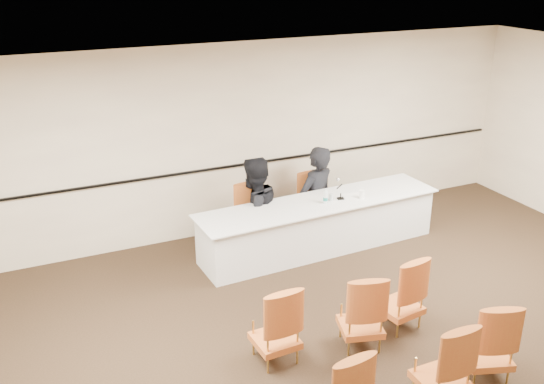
{
  "coord_description": "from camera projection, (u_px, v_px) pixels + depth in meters",
  "views": [
    {
      "loc": [
        -3.28,
        -4.43,
        4.22
      ],
      "look_at": [
        -0.06,
        2.6,
        1.14
      ],
      "focal_mm": 40.0,
      "sensor_mm": 36.0,
      "label": 1
    }
  ],
  "objects": [
    {
      "name": "floor",
      "position": [
        377.0,
        369.0,
        6.57
      ],
      "size": [
        10.0,
        10.0,
        0.0
      ],
      "primitive_type": "plane",
      "color": "black",
      "rests_on": "ground"
    },
    {
      "name": "microphone",
      "position": [
        341.0,
        190.0,
        9.03
      ],
      "size": [
        0.14,
        0.22,
        0.29
      ],
      "primitive_type": null,
      "rotation": [
        0.0,
        0.0,
        -0.21
      ],
      "color": "black",
      "rests_on": "panel_table"
    },
    {
      "name": "aud_chair_front_left",
      "position": [
        275.0,
        323.0,
        6.56
      ],
      "size": [
        0.52,
        0.52,
        0.95
      ],
      "primitive_type": null,
      "rotation": [
        0.0,
        0.0,
        0.04
      ],
      "color": "#B23D1F",
      "rests_on": "ground"
    },
    {
      "name": "aud_chair_back_right",
      "position": [
        488.0,
        338.0,
        6.3
      ],
      "size": [
        0.64,
        0.64,
        0.95
      ],
      "primitive_type": null,
      "rotation": [
        0.0,
        0.0,
        -0.33
      ],
      "color": "#B23D1F",
      "rests_on": "ground"
    },
    {
      "name": "panelist_main",
      "position": [
        316.0,
        204.0,
        9.68
      ],
      "size": [
        0.81,
        0.67,
        1.92
      ],
      "primitive_type": "imported",
      "rotation": [
        0.0,
        0.0,
        3.48
      ],
      "color": "black",
      "rests_on": "ground"
    },
    {
      "name": "panelist_main_chair",
      "position": [
        316.0,
        203.0,
        9.67
      ],
      "size": [
        0.52,
        0.52,
        0.95
      ],
      "primitive_type": null,
      "rotation": [
        0.0,
        0.0,
        0.04
      ],
      "color": "#B23D1F",
      "rests_on": "ground"
    },
    {
      "name": "aud_chair_front_right",
      "position": [
        400.0,
        291.0,
        7.17
      ],
      "size": [
        0.56,
        0.56,
        0.95
      ],
      "primitive_type": null,
      "rotation": [
        0.0,
        0.0,
        0.14
      ],
      "color": "#B23D1F",
      "rests_on": "ground"
    },
    {
      "name": "panel_table",
      "position": [
        319.0,
        225.0,
        9.12
      ],
      "size": [
        3.83,
        1.04,
        0.76
      ],
      "primitive_type": null,
      "rotation": [
        0.0,
        0.0,
        0.04
      ],
      "color": "silver",
      "rests_on": "ground"
    },
    {
      "name": "coffee_cup",
      "position": [
        362.0,
        194.0,
        9.09
      ],
      "size": [
        0.09,
        0.09,
        0.13
      ],
      "primitive_type": "cylinder",
      "rotation": [
        0.0,
        0.0,
        0.02
      ],
      "color": "white",
      "rests_on": "panel_table"
    },
    {
      "name": "wall_rail",
      "position": [
        239.0,
        165.0,
        9.51
      ],
      "size": [
        9.8,
        0.04,
        0.03
      ],
      "primitive_type": "cube",
      "color": "black",
      "rests_on": "wall_back"
    },
    {
      "name": "ceiling",
      "position": [
        398.0,
        97.0,
        5.46
      ],
      "size": [
        10.0,
        10.0,
        0.0
      ],
      "primitive_type": "plane",
      "rotation": [
        3.14,
        0.0,
        0.0
      ],
      "color": "white",
      "rests_on": "ground"
    },
    {
      "name": "drinking_glass",
      "position": [
        331.0,
        197.0,
        9.03
      ],
      "size": [
        0.08,
        0.08,
        0.1
      ],
      "primitive_type": "cylinder",
      "rotation": [
        0.0,
        0.0,
        -0.25
      ],
      "color": "silver",
      "rests_on": "panel_table"
    },
    {
      "name": "panelist_second",
      "position": [
        254.0,
        217.0,
        9.21
      ],
      "size": [
        1.11,
        0.99,
        1.89
      ],
      "primitive_type": "imported",
      "rotation": [
        0.0,
        0.0,
        3.49
      ],
      "color": "black",
      "rests_on": "ground"
    },
    {
      "name": "wall_back",
      "position": [
        238.0,
        140.0,
        9.39
      ],
      "size": [
        10.0,
        0.04,
        3.0
      ],
      "primitive_type": "cube",
      "color": "beige",
      "rests_on": "ground"
    },
    {
      "name": "aud_chair_front_mid",
      "position": [
        361.0,
        309.0,
        6.81
      ],
      "size": [
        0.62,
        0.62,
        0.95
      ],
      "primitive_type": null,
      "rotation": [
        0.0,
        0.0,
        -0.28
      ],
      "color": "#B23D1F",
      "rests_on": "ground"
    },
    {
      "name": "aud_chair_back_mid",
      "position": [
        443.0,
        361.0,
        5.94
      ],
      "size": [
        0.5,
        0.5,
        0.95
      ],
      "primitive_type": null,
      "rotation": [
        0.0,
        0.0,
        -0.0
      ],
      "color": "#B23D1F",
      "rests_on": "ground"
    },
    {
      "name": "panelist_second_chair",
      "position": [
        254.0,
        216.0,
        9.21
      ],
      "size": [
        0.52,
        0.52,
        0.95
      ],
      "primitive_type": null,
      "rotation": [
        0.0,
        0.0,
        0.04
      ],
      "color": "#B23D1F",
      "rests_on": "ground"
    },
    {
      "name": "water_bottle",
      "position": [
        326.0,
        196.0,
        8.9
      ],
      "size": [
        0.08,
        0.08,
        0.23
      ],
      "primitive_type": null,
      "rotation": [
        0.0,
        0.0,
        -0.23
      ],
      "color": "#167E78",
      "rests_on": "panel_table"
    },
    {
      "name": "papers",
      "position": [
        353.0,
        196.0,
        9.21
      ],
      "size": [
        0.32,
        0.26,
        0.0
      ],
      "primitive_type": "cube",
      "rotation": [
        0.0,
        0.0,
        -0.12
      ],
      "color": "white",
      "rests_on": "panel_table"
    }
  ]
}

